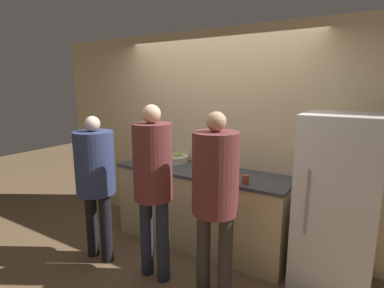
% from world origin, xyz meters
% --- Properties ---
extents(ground_plane, '(14.00, 14.00, 0.00)m').
position_xyz_m(ground_plane, '(0.00, 0.00, 0.00)').
color(ground_plane, brown).
extents(wall_back, '(5.20, 0.06, 2.60)m').
position_xyz_m(wall_back, '(0.00, 0.70, 1.30)').
color(wall_back, '#D6BC8C').
rests_on(wall_back, ground_plane).
extents(counter, '(2.14, 0.68, 0.95)m').
position_xyz_m(counter, '(0.00, 0.38, 0.47)').
color(counter, beige).
rests_on(counter, ground_plane).
extents(refrigerator, '(0.68, 0.70, 1.69)m').
position_xyz_m(refrigerator, '(1.48, 0.35, 0.85)').
color(refrigerator, white).
rests_on(refrigerator, ground_plane).
extents(person_left, '(0.42, 0.42, 1.62)m').
position_xyz_m(person_left, '(-0.82, -0.52, 1.00)').
color(person_left, black).
rests_on(person_left, ground_plane).
extents(person_center, '(0.38, 0.38, 1.77)m').
position_xyz_m(person_center, '(-0.07, -0.46, 1.07)').
color(person_center, '#232838').
rests_on(person_center, ground_plane).
extents(person_right, '(0.41, 0.41, 1.73)m').
position_xyz_m(person_right, '(0.57, -0.40, 1.06)').
color(person_right, '#38332D').
rests_on(person_right, ground_plane).
extents(fruit_bowl, '(0.37, 0.37, 0.12)m').
position_xyz_m(fruit_bowl, '(-0.49, 0.51, 0.99)').
color(fruit_bowl, beige).
rests_on(fruit_bowl, counter).
extents(utensil_crock, '(0.12, 0.12, 0.28)m').
position_xyz_m(utensil_crock, '(0.33, 0.46, 1.02)').
color(utensil_crock, silver).
rests_on(utensil_crock, counter).
extents(bottle_green, '(0.06, 0.06, 0.14)m').
position_xyz_m(bottle_green, '(-0.81, 0.46, 1.00)').
color(bottle_green, '#236033').
rests_on(bottle_green, counter).
extents(cup_red, '(0.07, 0.07, 0.09)m').
position_xyz_m(cup_red, '(0.64, 0.15, 0.99)').
color(cup_red, '#A33D33').
rests_on(cup_red, counter).
extents(cup_black, '(0.08, 0.08, 0.09)m').
position_xyz_m(cup_black, '(-0.78, 0.56, 0.99)').
color(cup_black, '#28282D').
rests_on(cup_black, counter).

